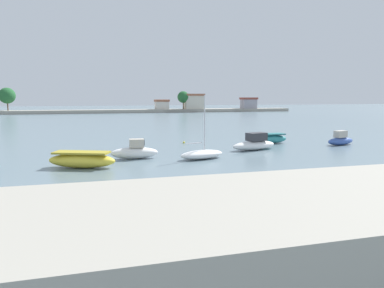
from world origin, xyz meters
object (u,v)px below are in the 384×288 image
object	(u,v)px
moored_boat_6	(341,140)
mooring_buoy_2	(249,135)
mooring_buoy_1	(184,142)
moored_boat_4	(254,144)
moored_boat_5	(270,139)
moored_boat_2	(135,152)
moored_boat_3	(202,154)
moored_boat_1	(82,160)

from	to	relation	value
moored_boat_6	mooring_buoy_2	bearing A→B (deg)	110.69
moored_boat_6	mooring_buoy_1	world-z (taller)	moored_boat_6
mooring_buoy_1	mooring_buoy_2	xyz separation A→B (m)	(10.00, 4.06, 0.09)
moored_boat_4	mooring_buoy_1	distance (m)	8.84
mooring_buoy_1	moored_boat_5	bearing A→B (deg)	-15.28
moored_boat_2	mooring_buoy_2	size ratio (longest dim) A/B	9.60
moored_boat_3	moored_boat_4	distance (m)	7.63
moored_boat_5	mooring_buoy_2	xyz separation A→B (m)	(0.40, 6.68, -0.33)
moored_boat_5	mooring_buoy_1	world-z (taller)	moored_boat_5
moored_boat_2	moored_boat_5	distance (m)	17.29
moored_boat_3	moored_boat_6	distance (m)	18.16
mooring_buoy_2	moored_boat_3	bearing A→B (deg)	-127.20
moored_boat_1	moored_boat_2	xyz separation A→B (m)	(4.32, 2.94, 0.02)
moored_boat_2	mooring_buoy_1	bearing A→B (deg)	56.01
moored_boat_1	mooring_buoy_2	bearing A→B (deg)	57.81
moored_boat_2	moored_boat_4	bearing A→B (deg)	12.25
moored_boat_4	mooring_buoy_2	bearing A→B (deg)	54.61
moored_boat_1	moored_boat_2	world-z (taller)	moored_boat_2
moored_boat_2	moored_boat_6	distance (m)	23.36
moored_boat_4	mooring_buoy_2	xyz separation A→B (m)	(4.29, 10.79, -0.42)
moored_boat_3	mooring_buoy_2	bearing A→B (deg)	37.78
moored_boat_5	moored_boat_3	bearing A→B (deg)	-146.84
moored_boat_4	mooring_buoy_2	distance (m)	11.61
moored_boat_4	moored_boat_3	bearing A→B (deg)	-164.96
moored_boat_1	moored_boat_5	distance (m)	22.40
moored_boat_6	mooring_buoy_2	distance (m)	11.94
moored_boat_3	moored_boat_4	bearing A→B (deg)	13.75
mooring_buoy_1	moored_boat_4	bearing A→B (deg)	-49.67
moored_boat_1	mooring_buoy_1	distance (m)	15.97
mooring_buoy_1	mooring_buoy_2	distance (m)	10.79
moored_boat_2	mooring_buoy_2	distance (m)	20.94
moored_boat_2	mooring_buoy_1	size ratio (longest dim) A/B	16.77
moored_boat_1	moored_boat_6	distance (m)	28.10
moored_boat_2	moored_boat_3	bearing A→B (deg)	-13.64
moored_boat_3	moored_boat_5	bearing A→B (deg)	21.31
moored_boat_3	mooring_buoy_2	size ratio (longest dim) A/B	12.65
moored_boat_2	mooring_buoy_2	bearing A→B (deg)	40.68
moored_boat_4	moored_boat_6	distance (m)	10.93
moored_boat_2	moored_boat_6	xyz separation A→B (m)	(23.19, 2.84, -0.06)
moored_boat_2	moored_boat_4	xyz separation A→B (m)	(12.29, 1.99, 0.02)
moored_boat_1	moored_boat_4	bearing A→B (deg)	37.39
moored_boat_2	moored_boat_5	xyz separation A→B (m)	(16.18, 6.10, -0.07)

